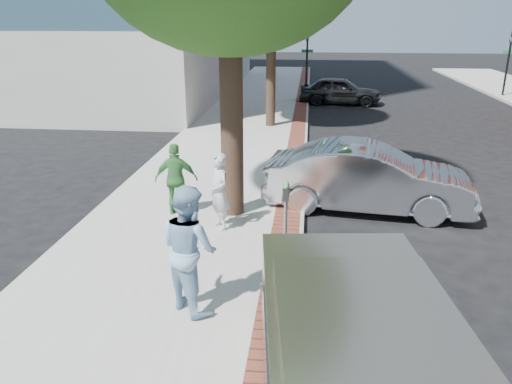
# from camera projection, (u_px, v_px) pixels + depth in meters

# --- Properties ---
(ground) EXTENTS (120.00, 120.00, 0.00)m
(ground) POSITION_uv_depth(u_px,v_px,m) (249.00, 254.00, 10.18)
(ground) COLOR black
(ground) RESTS_ON ground
(sidewalk) EXTENTS (5.00, 60.00, 0.15)m
(sidewalk) POSITION_uv_depth(u_px,v_px,m) (234.00, 150.00, 17.80)
(sidewalk) COLOR #9E9991
(sidewalk) RESTS_ON ground
(brick_strip) EXTENTS (0.60, 60.00, 0.01)m
(brick_strip) POSITION_uv_depth(u_px,v_px,m) (295.00, 149.00, 17.55)
(brick_strip) COLOR brown
(brick_strip) RESTS_ON sidewalk
(curb) EXTENTS (0.10, 60.00, 0.15)m
(curb) POSITION_uv_depth(u_px,v_px,m) (305.00, 152.00, 17.55)
(curb) COLOR gray
(curb) RESTS_ON ground
(office_base) EXTENTS (18.20, 22.20, 4.00)m
(office_base) POSITION_uv_depth(u_px,v_px,m) (86.00, 59.00, 31.43)
(office_base) COLOR gray
(office_base) RESTS_ON ground
(signal_near) EXTENTS (0.70, 0.15, 3.80)m
(signal_near) POSITION_uv_depth(u_px,v_px,m) (307.00, 57.00, 29.96)
(signal_near) COLOR black
(signal_near) RESTS_ON ground
(signal_far) EXTENTS (0.70, 0.15, 3.80)m
(signal_far) POSITION_uv_depth(u_px,v_px,m) (508.00, 59.00, 28.80)
(signal_far) COLOR black
(signal_far) RESTS_ON ground
(parking_meter) EXTENTS (0.12, 0.32, 1.47)m
(parking_meter) POSITION_uv_depth(u_px,v_px,m) (286.00, 203.00, 9.54)
(parking_meter) COLOR gray
(parking_meter) RESTS_ON sidewalk
(person_gray) EXTENTS (0.69, 0.74, 1.70)m
(person_gray) POSITION_uv_depth(u_px,v_px,m) (219.00, 192.00, 10.78)
(person_gray) COLOR #B6B5BB
(person_gray) RESTS_ON sidewalk
(person_officer) EXTENTS (1.27, 1.25, 2.06)m
(person_officer) POSITION_uv_depth(u_px,v_px,m) (189.00, 248.00, 7.75)
(person_officer) COLOR #87B0D1
(person_officer) RESTS_ON sidewalk
(person_green) EXTENTS (1.04, 0.54, 1.70)m
(person_green) POSITION_uv_depth(u_px,v_px,m) (176.00, 179.00, 11.62)
(person_green) COLOR #3B833C
(person_green) RESTS_ON sidewalk
(sedan_silver) EXTENTS (5.19, 2.35, 1.65)m
(sedan_silver) POSITION_uv_depth(u_px,v_px,m) (368.00, 178.00, 12.26)
(sedan_silver) COLOR #B7B8BF
(sedan_silver) RESTS_ON ground
(bg_car) EXTENTS (4.51, 2.15, 1.49)m
(bg_car) POSITION_uv_depth(u_px,v_px,m) (340.00, 91.00, 27.12)
(bg_car) COLOR black
(bg_car) RESTS_ON ground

